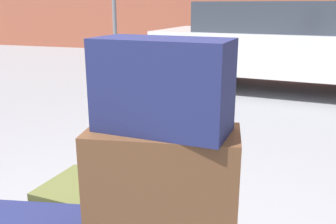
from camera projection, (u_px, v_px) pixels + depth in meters
duffel_bag_navy_topmost_pile at (162, 86)px, 1.03m from camera, size 0.39×0.21×0.26m
parked_car at (287, 44)px, 6.05m from camera, size 4.46×2.25×1.42m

